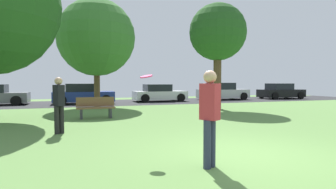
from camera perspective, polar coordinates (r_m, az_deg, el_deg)
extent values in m
plane|color=#5B8442|center=(6.42, 15.85, -11.62)|extent=(44.00, 44.00, 0.00)
cube|color=#28282B|center=(21.45, -9.47, -1.58)|extent=(44.00, 6.40, 0.01)
cylinder|color=brown|center=(16.26, 10.00, 2.95)|extent=(0.45, 0.45, 3.33)
sphere|color=#23511E|center=(16.50, 10.08, 12.43)|extent=(3.23, 3.23, 3.23)
cylinder|color=brown|center=(17.63, -14.26, 2.03)|extent=(0.36, 0.36, 2.81)
sphere|color=#38702D|center=(17.83, -14.36, 11.18)|extent=(4.67, 4.67, 4.67)
cylinder|color=#2D334C|center=(5.16, 7.99, -10.04)|extent=(0.14, 0.14, 0.88)
cylinder|color=#2D334C|center=(5.30, 8.91, -9.72)|extent=(0.14, 0.14, 0.88)
cube|color=#B72D38|center=(5.12, 8.51, -1.45)|extent=(0.35, 0.39, 0.66)
sphere|color=tan|center=(5.11, 8.55, 3.57)|extent=(0.24, 0.24, 0.24)
cylinder|color=black|center=(9.11, -20.83, -4.77)|extent=(0.14, 0.14, 0.84)
cylinder|color=black|center=(9.03, -21.71, -4.85)|extent=(0.14, 0.14, 0.84)
cube|color=black|center=(9.01, -21.35, -0.16)|extent=(0.35, 0.39, 0.63)
sphere|color=tan|center=(9.00, -21.39, 2.57)|extent=(0.23, 0.23, 0.23)
cylinder|color=#EA2D6B|center=(6.08, -4.44, 3.69)|extent=(0.36, 0.36, 0.08)
cylinder|color=black|center=(22.62, -27.80, -0.82)|extent=(0.64, 0.22, 0.64)
cylinder|color=black|center=(20.85, -28.55, -1.11)|extent=(0.64, 0.22, 0.64)
cube|color=#233893|center=(20.93, -16.77, -0.38)|extent=(4.18, 1.89, 0.70)
cube|color=black|center=(20.90, -17.36, 1.35)|extent=(2.01, 1.66, 0.57)
cylinder|color=black|center=(21.99, -13.05, -0.68)|extent=(0.64, 0.22, 0.64)
cylinder|color=black|center=(20.12, -12.48, -0.97)|extent=(0.64, 0.22, 0.64)
cylinder|color=black|center=(21.88, -20.70, -0.80)|extent=(0.64, 0.22, 0.64)
cylinder|color=black|center=(19.99, -20.84, -1.11)|extent=(0.64, 0.22, 0.64)
cube|color=white|center=(22.26, -1.69, -0.15)|extent=(4.12, 1.87, 0.66)
cube|color=black|center=(22.18, -2.20, 1.39)|extent=(1.98, 1.65, 0.54)
cylinder|color=black|center=(23.62, 0.97, -0.38)|extent=(0.64, 0.22, 0.64)
cylinder|color=black|center=(21.87, 2.65, -0.63)|extent=(0.64, 0.22, 0.64)
cylinder|color=black|center=(22.79, -5.85, -0.51)|extent=(0.64, 0.22, 0.64)
cylinder|color=black|center=(20.98, -4.68, -0.77)|extent=(0.64, 0.22, 0.64)
cube|color=#B7B7BC|center=(24.80, 11.09, 0.18)|extent=(4.30, 1.84, 0.74)
cube|color=black|center=(24.67, 10.67, 1.70)|extent=(2.06, 1.62, 0.57)
cylinder|color=black|center=(26.37, 12.91, -0.13)|extent=(0.64, 0.22, 0.64)
cylinder|color=black|center=(24.83, 15.16, -0.33)|extent=(0.64, 0.22, 0.64)
cylinder|color=black|center=(24.91, 7.03, -0.24)|extent=(0.64, 0.22, 0.64)
cylinder|color=black|center=(23.27, 9.03, -0.46)|extent=(0.64, 0.22, 0.64)
cube|color=black|center=(27.81, 22.00, 0.24)|extent=(4.07, 1.85, 0.69)
cube|color=black|center=(27.66, 21.71, 1.53)|extent=(1.95, 1.62, 0.56)
cylinder|color=black|center=(29.45, 22.90, 0.01)|extent=(0.64, 0.22, 0.64)
cylinder|color=black|center=(28.11, 25.42, -0.15)|extent=(0.64, 0.22, 0.64)
cylinder|color=black|center=(27.62, 18.51, -0.08)|extent=(0.64, 0.22, 0.64)
cylinder|color=black|center=(26.19, 20.97, -0.26)|extent=(0.64, 0.22, 0.64)
cube|color=brown|center=(12.31, -14.47, -2.66)|extent=(1.60, 0.44, 0.06)
cube|color=brown|center=(12.49, -14.56, -1.43)|extent=(1.60, 0.06, 0.40)
cube|color=#333338|center=(12.39, -11.69, -3.64)|extent=(0.10, 0.40, 0.45)
cube|color=#333338|center=(12.30, -17.25, -3.75)|extent=(0.10, 0.40, 0.45)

